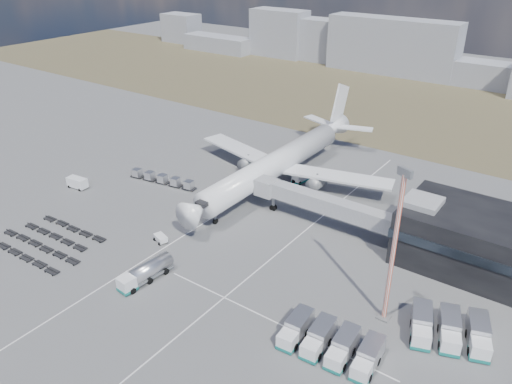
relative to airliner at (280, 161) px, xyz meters
The scene contains 16 objects.
ground 32.81m from the airliner, 90.00° to the right, with size 420.00×420.00×0.00m, color #565659.
grass_strip 77.80m from the airliner, 90.00° to the left, with size 420.00×90.00×0.01m, color brown.
lane_markings 31.41m from the airliner, 71.60° to the right, with size 47.12×110.00×0.01m.
terminal 48.51m from the airliner, ahead, with size 30.40×16.40×11.00m.
jet_bridge 19.89m from the airliner, 36.93° to the right, with size 30.30×3.80×7.05m.
airliner is the anchor object (origin of this frame).
skyline 117.79m from the airliner, 93.00° to the left, with size 301.59×24.84×22.26m.
fuel_tanker 44.70m from the airliner, 86.58° to the right, with size 3.41×10.21×3.24m.
pushback_tug 35.07m from the airliner, 96.61° to the right, with size 2.88×1.62×1.34m, color white.
utility_van 46.51m from the airliner, 140.59° to the right, with size 4.76×2.15×2.50m, color white.
catering_truck 6.73m from the airliner, 43.43° to the left, with size 3.03×5.81×2.55m.
service_trucks_near 54.00m from the airliner, 49.34° to the right, with size 13.74×8.32×2.93m.
service_trucks_far 55.77m from the airliner, 31.27° to the right, with size 12.31×10.76×3.14m.
uld_row 27.57m from the airliner, 143.02° to the right, with size 17.71×4.60×1.94m.
baggage_dollies 52.16m from the airliner, 114.18° to the right, with size 21.58×13.55×0.64m.
floodlight_mast 49.26m from the airliner, 38.03° to the right, with size 2.32×1.90×24.60m.
Camera 1 is at (56.81, -56.16, 50.78)m, focal length 35.00 mm.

